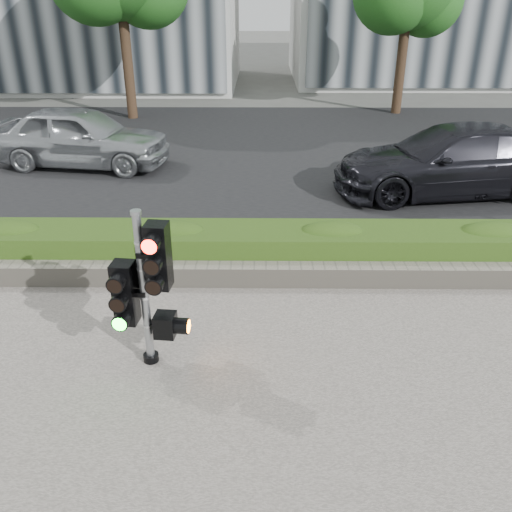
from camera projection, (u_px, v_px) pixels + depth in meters
The scene contains 8 objects.
ground at pixel (238, 355), 7.17m from camera, with size 120.00×120.00×0.00m, color #51514C.
road at pixel (251, 151), 16.13m from camera, with size 60.00×13.00×0.02m, color black.
curb at pixel (245, 249), 9.97m from camera, with size 60.00×0.25×0.12m, color gray.
stone_wall at pixel (243, 274), 8.79m from camera, with size 12.00×0.32×0.34m, color gray.
hedge at pixel (244, 248), 9.29m from camera, with size 12.00×1.00×0.68m, color #517B25.
traffic_signal at pixel (146, 282), 6.54m from camera, with size 0.74×0.56×2.09m.
car_silver at pixel (81, 137), 14.40m from camera, with size 1.88×4.68×1.59m, color #ABAEB3.
car_dark at pixel (451, 160), 12.49m from camera, with size 2.18×5.37×1.56m, color black.
Camera 1 is at (0.29, -5.84, 4.37)m, focal length 38.00 mm.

